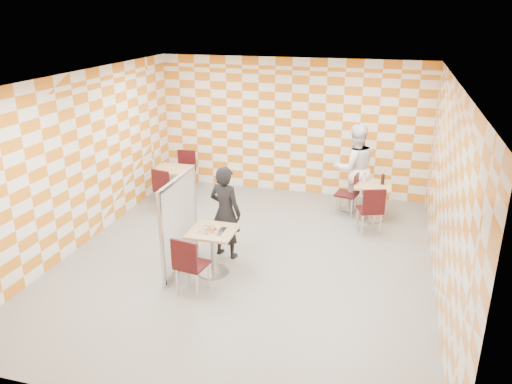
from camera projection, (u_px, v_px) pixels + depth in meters
The scene contains 15 objects.
room_shell at pixel (256, 165), 8.38m from camera, with size 7.00×7.00×7.00m.
main_table at pixel (213, 244), 7.81m from camera, with size 0.70×0.70×0.75m.
second_table at pixel (372, 195), 9.82m from camera, with size 0.70×0.70×0.75m.
empty_table at pixel (173, 179), 10.78m from camera, with size 0.70×0.70×0.75m.
chair_main_front at pixel (189, 262), 7.20m from camera, with size 0.48×0.49×0.92m.
chair_second_front at pixel (372, 207), 9.16m from camera, with size 0.54×0.55×0.92m.
chair_second_side at pixel (351, 190), 10.00m from camera, with size 0.50×0.49×0.92m.
chair_empty_near at pixel (164, 187), 10.20m from camera, with size 0.50×0.51×0.92m.
chair_empty_far at pixel (186, 167), 11.43m from camera, with size 0.46×0.47×0.92m.
partition at pixel (180, 223), 7.89m from camera, with size 0.08×1.38×1.55m.
man_dark at pixel (225, 212), 8.29m from camera, with size 0.58×0.38×1.59m, color black.
man_white at pixel (354, 168), 10.14m from camera, with size 0.89×0.69×1.83m, color white.
pizza_on_foil at pixel (212, 230), 7.71m from camera, with size 0.40×0.40×0.04m.
sport_bottle at pixel (364, 178), 9.79m from camera, with size 0.06×0.06×0.20m.
soda_bottle at pixel (383, 179), 9.69m from camera, with size 0.07×0.07×0.23m.
Camera 1 is at (2.13, -7.19, 4.00)m, focal length 35.00 mm.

